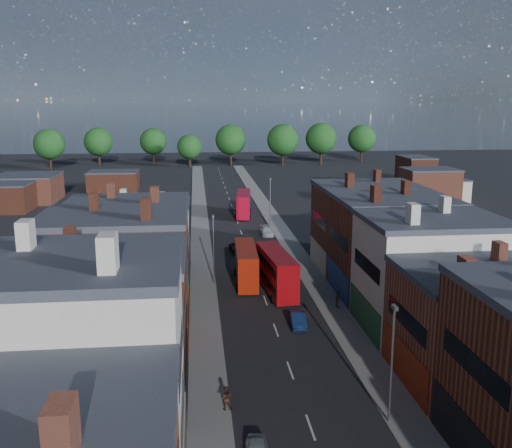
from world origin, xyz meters
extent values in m
plane|color=black|center=(0.00, 0.00, 0.00)|extent=(400.00, 400.00, 0.00)
cube|color=gray|center=(-6.50, 50.00, 0.06)|extent=(3.00, 200.00, 0.12)
cube|color=gray|center=(6.50, 50.00, 0.06)|extent=(3.00, 200.00, 0.12)
cube|color=maroon|center=(-14.00, 0.00, 6.34)|extent=(12.00, 80.00, 12.68)
cylinder|color=slate|center=(5.20, 0.00, 4.00)|extent=(0.16, 0.16, 8.00)
cube|color=slate|center=(5.20, 0.00, 8.00)|extent=(0.25, 0.70, 0.25)
cylinder|color=slate|center=(-5.20, 30.00, 4.00)|extent=(0.16, 0.16, 8.00)
cube|color=slate|center=(-5.20, 30.00, 8.00)|extent=(0.25, 0.70, 0.25)
cylinder|color=slate|center=(5.20, 60.00, 4.00)|extent=(0.16, 0.16, 8.00)
cube|color=slate|center=(5.20, 60.00, 8.00)|extent=(0.25, 0.70, 0.25)
cube|color=#AE1E09|center=(-1.50, 30.01, 2.30)|extent=(2.61, 10.00, 3.97)
cube|color=black|center=(-1.50, 30.01, 1.53)|extent=(2.64, 9.21, 0.81)
cube|color=black|center=(-1.50, 30.01, 3.25)|extent=(2.64, 9.21, 0.81)
cylinder|color=black|center=(-2.74, 26.88, 0.45)|extent=(0.30, 0.91, 0.90)
cylinder|color=black|center=(-0.49, 26.79, 0.45)|extent=(0.30, 0.91, 0.90)
cylinder|color=black|center=(-2.51, 33.22, 0.45)|extent=(0.30, 0.91, 0.90)
cylinder|color=black|center=(-0.26, 33.14, 0.45)|extent=(0.30, 0.91, 0.90)
cube|color=#A90910|center=(1.50, 26.50, 2.44)|extent=(3.41, 10.72, 4.22)
cube|color=black|center=(1.50, 26.50, 1.63)|extent=(3.39, 9.89, 0.86)
cube|color=black|center=(1.50, 26.50, 3.45)|extent=(3.39, 9.89, 0.86)
cylinder|color=black|center=(0.64, 23.03, 0.48)|extent=(0.38, 0.98, 0.96)
cylinder|color=black|center=(3.02, 23.26, 0.48)|extent=(0.38, 0.98, 0.96)
cylinder|color=black|center=(-0.02, 29.74, 0.48)|extent=(0.38, 0.98, 0.96)
cylinder|color=black|center=(2.36, 29.98, 0.48)|extent=(0.38, 0.98, 0.96)
cube|color=#AB071F|center=(1.50, 68.69, 2.36)|extent=(3.39, 10.37, 4.07)
cube|color=black|center=(1.50, 68.69, 1.57)|extent=(3.37, 9.57, 0.83)
cube|color=black|center=(1.50, 68.69, 3.33)|extent=(3.37, 9.57, 0.83)
cylinder|color=black|center=(0.00, 65.57, 0.46)|extent=(0.38, 0.95, 0.93)
cylinder|color=black|center=(2.30, 65.33, 0.46)|extent=(0.38, 0.95, 0.93)
cylinder|color=black|center=(0.70, 72.05, 0.46)|extent=(0.38, 0.95, 0.93)
cylinder|color=black|center=(3.00, 71.80, 0.46)|extent=(0.38, 0.95, 0.93)
imported|color=navy|center=(2.17, 16.73, 0.64)|extent=(1.57, 3.95, 1.28)
imported|color=black|center=(-1.20, 43.37, 0.68)|extent=(2.76, 5.09, 1.35)
imported|color=silver|center=(3.80, 53.62, 0.63)|extent=(1.95, 4.41, 1.26)
imported|color=#47271C|center=(-5.30, 2.59, 0.96)|extent=(0.87, 0.56, 1.67)
imported|color=#625E54|center=(6.98, 20.89, 1.00)|extent=(0.57, 1.07, 1.76)
camera|label=1|loc=(-7.01, -32.62, 20.70)|focal=40.00mm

